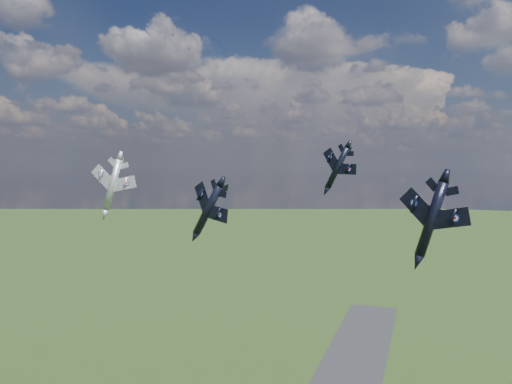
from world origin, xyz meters
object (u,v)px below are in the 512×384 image
(jet_right_navy, at_px, (432,219))
(jet_left_silver, at_px, (113,185))
(jet_lead_navy, at_px, (208,209))
(jet_high_navy, at_px, (337,168))

(jet_right_navy, distance_m, jet_left_silver, 64.69)
(jet_lead_navy, xyz_separation_m, jet_high_navy, (20.77, 18.80, 7.68))
(jet_high_navy, bearing_deg, jet_left_silver, -135.21)
(jet_left_silver, bearing_deg, jet_high_navy, 14.17)
(jet_lead_navy, bearing_deg, jet_left_silver, -159.14)
(jet_high_navy, distance_m, jet_left_silver, 46.00)
(jet_right_navy, bearing_deg, jet_left_silver, -179.54)
(jet_lead_navy, bearing_deg, jet_high_navy, 66.33)
(jet_lead_navy, distance_m, jet_high_navy, 29.05)
(jet_high_navy, relative_size, jet_left_silver, 0.89)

